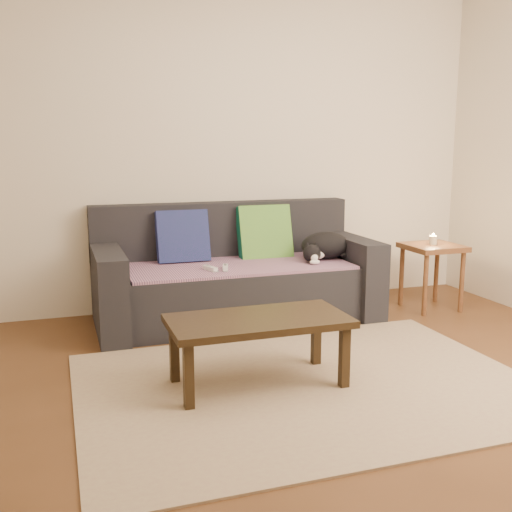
% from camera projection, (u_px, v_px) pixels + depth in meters
% --- Properties ---
extents(ground, '(4.50, 4.50, 0.00)m').
position_uv_depth(ground, '(319.00, 397.00, 3.20)').
color(ground, brown).
rests_on(ground, ground).
extents(back_wall, '(4.50, 0.04, 2.60)m').
position_uv_depth(back_wall, '(219.00, 148.00, 4.82)').
color(back_wall, beige).
rests_on(back_wall, ground).
extents(sofa, '(2.10, 0.94, 0.87)m').
position_uv_depth(sofa, '(234.00, 279.00, 4.60)').
color(sofa, '#232328').
rests_on(sofa, ground).
extents(throw_blanket, '(1.66, 0.74, 0.02)m').
position_uv_depth(throw_blanket, '(238.00, 266.00, 4.50)').
color(throw_blanket, '#442D55').
rests_on(throw_blanket, sofa).
extents(cushion_navy, '(0.40, 0.20, 0.41)m').
position_uv_depth(cushion_navy, '(183.00, 237.00, 4.59)').
color(cushion_navy, '#11254A').
rests_on(cushion_navy, throw_blanket).
extents(cushion_green, '(0.43, 0.22, 0.44)m').
position_uv_depth(cushion_green, '(264.00, 233.00, 4.80)').
color(cushion_green, '#0D593F').
rests_on(cushion_green, throw_blanket).
extents(cat, '(0.48, 0.36, 0.21)m').
position_uv_depth(cat, '(325.00, 246.00, 4.69)').
color(cat, black).
rests_on(cat, throw_blanket).
extents(wii_remote_a, '(0.08, 0.15, 0.03)m').
position_uv_depth(wii_remote_a, '(225.00, 268.00, 4.30)').
color(wii_remote_a, white).
rests_on(wii_remote_a, throw_blanket).
extents(wii_remote_b, '(0.08, 0.15, 0.03)m').
position_uv_depth(wii_remote_b, '(210.00, 268.00, 4.27)').
color(wii_remote_b, white).
rests_on(wii_remote_b, throw_blanket).
extents(side_table, '(0.43, 0.43, 0.53)m').
position_uv_depth(side_table, '(432.00, 256.00, 4.84)').
color(side_table, brown).
rests_on(side_table, ground).
extents(candle, '(0.06, 0.06, 0.09)m').
position_uv_depth(candle, '(433.00, 240.00, 4.82)').
color(candle, beige).
rests_on(candle, side_table).
extents(rug, '(2.50, 1.80, 0.01)m').
position_uv_depth(rug, '(307.00, 385.00, 3.33)').
color(rug, tan).
rests_on(rug, ground).
extents(coffee_table, '(0.99, 0.49, 0.39)m').
position_uv_depth(coffee_table, '(258.00, 326.00, 3.28)').
color(coffee_table, black).
rests_on(coffee_table, rug).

